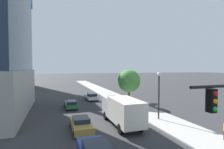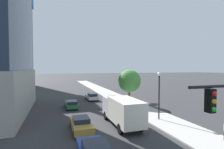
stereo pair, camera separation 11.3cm
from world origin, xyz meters
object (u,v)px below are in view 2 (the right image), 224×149
(car_white, at_px, (92,96))
(car_green, at_px, (71,104))
(street_tree, at_px, (129,81))
(street_lamp, at_px, (159,88))
(box_truck, at_px, (122,110))
(construction_building, at_px, (10,35))
(car_gold, at_px, (81,124))

(car_white, height_order, car_green, car_white)
(street_tree, relative_size, car_white, 1.28)
(street_tree, bearing_deg, street_lamp, -91.38)
(car_white, xyz_separation_m, box_truck, (-0.00, -16.23, 1.05))
(car_white, bearing_deg, construction_building, 124.15)
(street_tree, distance_m, car_white, 8.98)
(street_tree, height_order, car_green, street_tree)
(car_green, bearing_deg, car_white, 52.89)
(construction_building, bearing_deg, car_green, -66.22)
(car_white, bearing_deg, street_lamp, -72.61)
(street_tree, xyz_separation_m, car_white, (-5.16, 6.52, -3.38))
(car_green, bearing_deg, street_lamp, -46.23)
(street_lamp, height_order, car_green, street_lamp)
(street_tree, bearing_deg, car_gold, -134.61)
(street_tree, relative_size, car_gold, 1.26)
(street_tree, bearing_deg, box_truck, -118.00)
(car_gold, bearing_deg, box_truck, 0.89)
(street_tree, bearing_deg, car_white, 128.38)
(box_truck, bearing_deg, car_green, 113.54)
(street_tree, distance_m, car_gold, 14.16)
(construction_building, height_order, street_tree, construction_building)
(street_lamp, xyz_separation_m, car_green, (-9.43, 9.84, -3.20))
(street_lamp, relative_size, box_truck, 0.78)
(construction_building, distance_m, street_lamp, 53.70)
(construction_building, bearing_deg, car_gold, -71.14)
(street_lamp, height_order, car_gold, street_lamp)
(car_green, bearing_deg, box_truck, -66.46)
(street_lamp, relative_size, street_tree, 0.96)
(street_tree, xyz_separation_m, car_gold, (-9.65, -9.78, -3.41))
(street_tree, xyz_separation_m, car_green, (-9.65, 0.59, -3.42))
(car_green, height_order, box_truck, box_truck)
(construction_building, xyz_separation_m, car_green, (15.78, -35.80, -16.07))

